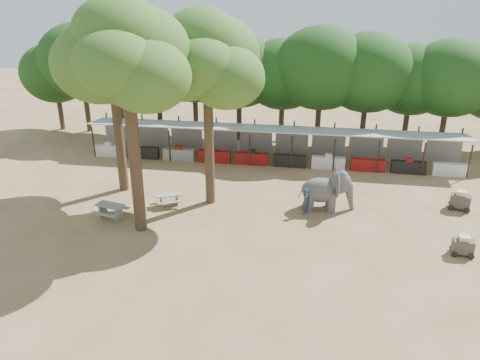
# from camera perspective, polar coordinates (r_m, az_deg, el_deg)

# --- Properties ---
(ground) EXTENTS (100.00, 100.00, 0.00)m
(ground) POSITION_cam_1_polar(r_m,az_deg,el_deg) (23.23, 0.46, -9.43)
(ground) COLOR brown
(ground) RESTS_ON ground
(vendor_stalls) EXTENTS (28.00, 2.99, 2.80)m
(vendor_stalls) POSITION_cam_1_polar(r_m,az_deg,el_deg) (35.25, 3.92, 4.13)
(vendor_stalls) COLOR #A8AAB0
(vendor_stalls) RESTS_ON ground
(yard_tree_left) EXTENTS (7.10, 6.90, 11.02)m
(yard_tree_left) POSITION_cam_1_polar(r_m,az_deg,el_deg) (29.57, -15.51, 13.81)
(yard_tree_left) COLOR #332316
(yard_tree_left) RESTS_ON ground
(yard_tree_center) EXTENTS (7.10, 6.90, 12.04)m
(yard_tree_center) POSITION_cam_1_polar(r_m,az_deg,el_deg) (23.70, -13.91, 14.43)
(yard_tree_center) COLOR #332316
(yard_tree_center) RESTS_ON ground
(yard_tree_back) EXTENTS (7.10, 6.90, 11.36)m
(yard_tree_back) POSITION_cam_1_polar(r_m,az_deg,el_deg) (26.65, -4.26, 14.39)
(yard_tree_back) COLOR #332316
(yard_tree_back) RESTS_ON ground
(backdrop_trees) EXTENTS (46.46, 5.95, 8.33)m
(backdrop_trees) POSITION_cam_1_polar(r_m,az_deg,el_deg) (39.18, 4.85, 12.52)
(backdrop_trees) COLOR #332316
(backdrop_trees) RESTS_ON ground
(elephant) EXTENTS (3.24, 2.47, 2.46)m
(elephant) POSITION_cam_1_polar(r_m,az_deg,el_deg) (27.97, 10.60, -1.17)
(elephant) COLOR #464344
(elephant) RESTS_ON ground
(handler) EXTENTS (0.55, 0.67, 1.60)m
(handler) POSITION_cam_1_polar(r_m,az_deg,el_deg) (27.31, 8.00, -2.59)
(handler) COLOR #26384C
(handler) RESTS_ON ground
(picnic_table_near) EXTENTS (1.92, 1.80, 0.81)m
(picnic_table_near) POSITION_cam_1_polar(r_m,az_deg,el_deg) (27.74, -15.51, -3.43)
(picnic_table_near) COLOR gray
(picnic_table_near) RESTS_ON ground
(picnic_table_far) EXTENTS (1.86, 1.79, 0.72)m
(picnic_table_far) POSITION_cam_1_polar(r_m,az_deg,el_deg) (28.57, -8.67, -2.17)
(picnic_table_far) COLOR gray
(picnic_table_far) RESTS_ON ground
(cart_front) EXTENTS (1.13, 0.80, 1.04)m
(cart_front) POSITION_cam_1_polar(r_m,az_deg,el_deg) (25.65, 25.54, -7.24)
(cart_front) COLOR #3C2F2A
(cart_front) RESTS_ON ground
(cart_back) EXTENTS (1.37, 1.08, 1.18)m
(cart_back) POSITION_cam_1_polar(r_m,az_deg,el_deg) (30.58, 25.26, -2.26)
(cart_back) COLOR #3C2F2A
(cart_back) RESTS_ON ground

